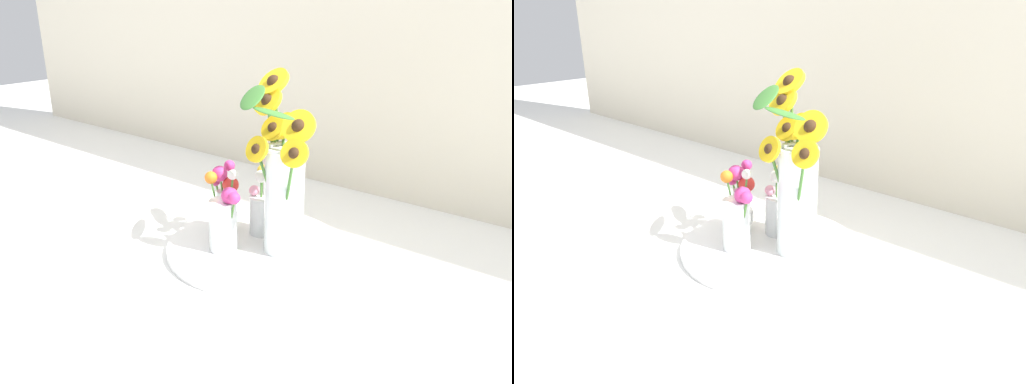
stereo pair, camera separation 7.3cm
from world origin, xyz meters
TOP-DOWN VIEW (x-y plane):
  - ground_plane at (0.00, 0.00)m, footprint 6.00×6.00m
  - serving_tray at (0.01, 0.05)m, footprint 0.44×0.44m
  - mason_jar_sunflowers at (0.08, 0.07)m, footprint 0.22×0.21m
  - vase_small_center at (-0.03, -0.02)m, footprint 0.09×0.09m
  - vase_bulb_right at (-0.10, 0.06)m, footprint 0.09×0.11m
  - vase_small_back at (-0.01, 0.11)m, footprint 0.07×0.08m

SIDE VIEW (x-z plane):
  - ground_plane at x=0.00m, z-range 0.00..0.00m
  - serving_tray at x=0.01m, z-range 0.00..0.02m
  - vase_small_back at x=-0.01m, z-range 0.00..0.17m
  - vase_bulb_right at x=-0.10m, z-range 0.00..0.18m
  - vase_small_center at x=-0.03m, z-range 0.00..0.19m
  - mason_jar_sunflowers at x=0.08m, z-range -0.02..0.40m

